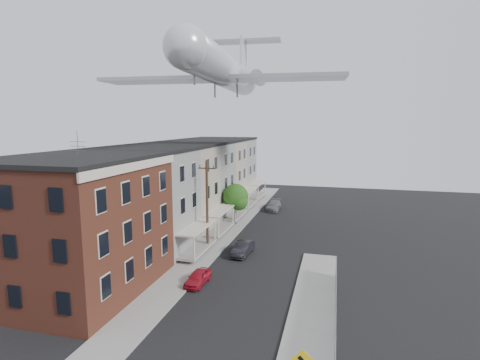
# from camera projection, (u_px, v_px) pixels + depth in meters

# --- Properties ---
(sidewalk_left) EXTENTS (3.00, 62.00, 0.12)m
(sidewalk_left) POSITION_uv_depth(u_px,v_px,m) (226.00, 233.00, 43.57)
(sidewalk_left) COLOR gray
(sidewalk_left) RESTS_ON ground
(sidewalk_right) EXTENTS (3.00, 26.00, 0.12)m
(sidewalk_right) POSITION_uv_depth(u_px,v_px,m) (311.00, 325.00, 23.61)
(sidewalk_right) COLOR gray
(sidewalk_right) RESTS_ON ground
(curb_left) EXTENTS (0.15, 62.00, 0.14)m
(curb_left) POSITION_uv_depth(u_px,v_px,m) (238.00, 233.00, 43.21)
(curb_left) COLOR gray
(curb_left) RESTS_ON ground
(curb_right) EXTENTS (0.15, 26.00, 0.14)m
(curb_right) POSITION_uv_depth(u_px,v_px,m) (288.00, 322.00, 23.97)
(curb_right) COLOR gray
(curb_right) RESTS_ON ground
(corner_building) EXTENTS (10.31, 12.30, 12.15)m
(corner_building) POSITION_uv_depth(u_px,v_px,m) (78.00, 224.00, 28.15)
(corner_building) COLOR black
(corner_building) RESTS_ON ground
(row_house_a) EXTENTS (11.98, 7.00, 10.30)m
(row_house_a) POSITION_uv_depth(u_px,v_px,m) (142.00, 200.00, 37.23)
(row_house_a) COLOR slate
(row_house_a) RESTS_ON ground
(row_house_b) EXTENTS (11.98, 7.00, 10.30)m
(row_house_b) POSITION_uv_depth(u_px,v_px,m) (172.00, 188.00, 43.93)
(row_house_b) COLOR gray
(row_house_b) RESTS_ON ground
(row_house_c) EXTENTS (11.98, 7.00, 10.30)m
(row_house_c) POSITION_uv_depth(u_px,v_px,m) (194.00, 180.00, 50.63)
(row_house_c) COLOR slate
(row_house_c) RESTS_ON ground
(row_house_d) EXTENTS (11.98, 7.00, 10.30)m
(row_house_d) POSITION_uv_depth(u_px,v_px,m) (210.00, 173.00, 57.33)
(row_house_d) COLOR gray
(row_house_d) RESTS_ON ground
(row_house_e) EXTENTS (11.98, 7.00, 10.30)m
(row_house_e) POSITION_uv_depth(u_px,v_px,m) (224.00, 168.00, 64.03)
(row_house_e) COLOR slate
(row_house_e) RESTS_ON ground
(chainlink_fence) EXTENTS (0.06, 18.06, 1.90)m
(chainlink_fence) POSITION_uv_depth(u_px,v_px,m) (335.00, 322.00, 22.14)
(chainlink_fence) COLOR gray
(chainlink_fence) RESTS_ON ground
(utility_pole) EXTENTS (1.80, 0.26, 9.00)m
(utility_pole) POSITION_uv_depth(u_px,v_px,m) (207.00, 205.00, 37.16)
(utility_pole) COLOR black
(utility_pole) RESTS_ON ground
(street_tree) EXTENTS (3.22, 3.20, 5.20)m
(street_tree) POSITION_uv_depth(u_px,v_px,m) (236.00, 198.00, 46.76)
(street_tree) COLOR black
(street_tree) RESTS_ON ground
(car_near) EXTENTS (1.49, 3.34, 1.12)m
(car_near) POSITION_uv_depth(u_px,v_px,m) (198.00, 277.00, 29.65)
(car_near) COLOR #AD1627
(car_near) RESTS_ON ground
(car_mid) EXTENTS (1.62, 3.98, 1.28)m
(car_mid) POSITION_uv_depth(u_px,v_px,m) (243.00, 248.00, 36.32)
(car_mid) COLOR black
(car_mid) RESTS_ON ground
(car_far) EXTENTS (1.93, 4.64, 1.34)m
(car_far) POSITION_uv_depth(u_px,v_px,m) (274.00, 206.00, 55.15)
(car_far) COLOR slate
(car_far) RESTS_ON ground
(airplane) EXTENTS (26.82, 30.62, 8.85)m
(airplane) POSITION_uv_depth(u_px,v_px,m) (225.00, 71.00, 42.62)
(airplane) COLOR silver
(airplane) RESTS_ON ground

